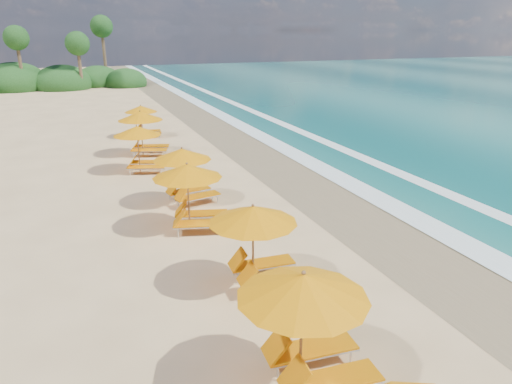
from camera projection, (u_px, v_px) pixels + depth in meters
name	position (u px, v px, depth m)	size (l,w,h in m)	color
ground	(256.00, 225.00, 16.15)	(160.00, 160.00, 0.00)	#DBB580
wet_sand	(355.00, 209.00, 17.53)	(4.00, 160.00, 0.01)	#8A7752
surf_foam	(414.00, 200.00, 18.46)	(4.00, 160.00, 0.01)	white
station_2	(311.00, 321.00, 8.48)	(2.72, 2.55, 2.43)	olive
station_3	(260.00, 240.00, 11.96)	(2.56, 2.38, 2.29)	olive
station_4	(194.00, 192.00, 15.43)	(2.90, 2.82, 2.32)	olive
station_5	(187.00, 172.00, 17.84)	(2.68, 2.56, 2.24)	olive
station_6	(142.00, 146.00, 21.87)	(2.85, 2.79, 2.24)	olive
station_7	(145.00, 130.00, 24.85)	(3.04, 2.97, 2.39)	olive
station_8	(144.00, 119.00, 29.06)	(2.35, 2.22, 2.03)	olive
treeline	(25.00, 81.00, 52.39)	(25.80, 8.80, 9.74)	#163D14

